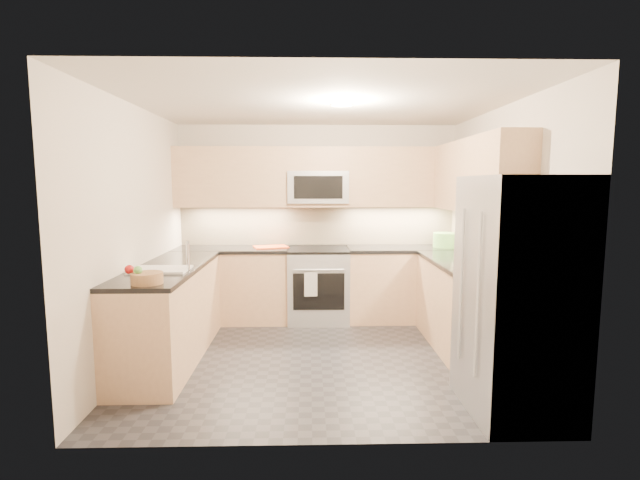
{
  "coord_description": "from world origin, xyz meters",
  "views": [
    {
      "loc": [
        -0.12,
        -4.52,
        1.74
      ],
      "look_at": [
        0.0,
        0.35,
        1.15
      ],
      "focal_mm": 26.0,
      "sensor_mm": 36.0,
      "label": 1
    }
  ],
  "objects": [
    {
      "name": "backsplash_right",
      "position": [
        1.8,
        0.45,
        1.2
      ],
      "size": [
        0.01,
        2.3,
        0.51
      ],
      "primitive_type": "cube",
      "color": "#C8B490",
      "rests_on": "wall_right"
    },
    {
      "name": "dish_towel_check",
      "position": [
        -0.1,
        0.91,
        0.55
      ],
      "size": [
        0.16,
        0.02,
        0.29
      ],
      "primitive_type": "cube",
      "rotation": [
        0.0,
        0.0,
        0.08
      ],
      "color": "silver",
      "rests_on": "oven_handle"
    },
    {
      "name": "faucet",
      "position": [
        -1.24,
        -0.25,
        1.08
      ],
      "size": [
        0.03,
        0.03,
        0.28
      ],
      "primitive_type": "cylinder",
      "color": "silver",
      "rests_on": "countertop_peninsula"
    },
    {
      "name": "fruit_basket",
      "position": [
        -1.42,
        -0.82,
        0.99
      ],
      "size": [
        0.33,
        0.33,
        0.09
      ],
      "primitive_type": "cylinder",
      "rotation": [
        0.0,
        0.0,
        -0.41
      ],
      "color": "#9D7249",
      "rests_on": "countertop_peninsula"
    },
    {
      "name": "oven_door_glass",
      "position": [
        0.0,
        0.95,
        0.45
      ],
      "size": [
        0.62,
        0.02,
        0.45
      ],
      "primitive_type": "cube",
      "color": "black",
      "rests_on": "gas_range"
    },
    {
      "name": "countertop_back_left",
      "position": [
        -1.09,
        1.3,
        0.92
      ],
      "size": [
        1.42,
        0.63,
        0.04
      ],
      "primitive_type": "cube",
      "color": "black",
      "rests_on": "base_cab_back_left"
    },
    {
      "name": "wall_front",
      "position": [
        0.0,
        -1.6,
        1.25
      ],
      "size": [
        3.6,
        0.02,
        2.5
      ],
      "primitive_type": "cube",
      "color": "beige",
      "rests_on": "floor"
    },
    {
      "name": "wall_back",
      "position": [
        0.0,
        1.6,
        1.25
      ],
      "size": [
        3.6,
        0.02,
        2.5
      ],
      "primitive_type": "cube",
      "color": "beige",
      "rests_on": "floor"
    },
    {
      "name": "fridge_handle_left",
      "position": [
        1.08,
        -1.33,
        0.95
      ],
      "size": [
        0.02,
        0.02,
        1.2
      ],
      "primitive_type": "cylinder",
      "color": "#B2B5BA",
      "rests_on": "refrigerator"
    },
    {
      "name": "wall_right",
      "position": [
        1.8,
        0.0,
        1.25
      ],
      "size": [
        0.02,
        3.2,
        2.5
      ],
      "primitive_type": "cube",
      "color": "beige",
      "rests_on": "floor"
    },
    {
      "name": "upper_cab_back",
      "position": [
        0.0,
        1.43,
        1.83
      ],
      "size": [
        3.6,
        0.35,
        0.75
      ],
      "primitive_type": "cube",
      "color": "tan",
      "rests_on": "wall_back"
    },
    {
      "name": "upper_cab_right",
      "position": [
        1.62,
        0.28,
        1.83
      ],
      "size": [
        0.35,
        1.95,
        0.75
      ],
      "primitive_type": "cube",
      "color": "tan",
      "rests_on": "wall_right"
    },
    {
      "name": "base_cab_back_left",
      "position": [
        -1.09,
        1.3,
        0.45
      ],
      "size": [
        1.42,
        0.6,
        0.9
      ],
      "primitive_type": "cube",
      "color": "tan",
      "rests_on": "floor"
    },
    {
      "name": "fruit_apple",
      "position": [
        -1.57,
        -0.81,
        1.05
      ],
      "size": [
        0.08,
        0.08,
        0.08
      ],
      "primitive_type": "sphere",
      "color": "#A61313",
      "rests_on": "fruit_basket"
    },
    {
      "name": "oven_handle",
      "position": [
        0.0,
        0.93,
        0.72
      ],
      "size": [
        0.6,
        0.02,
        0.02
      ],
      "primitive_type": "cylinder",
      "rotation": [
        0.0,
        1.57,
        0.0
      ],
      "color": "#B2B5BA",
      "rests_on": "gas_range"
    },
    {
      "name": "countertop_back_right",
      "position": [
        1.09,
        1.3,
        0.92
      ],
      "size": [
        1.42,
        0.63,
        0.04
      ],
      "primitive_type": "cube",
      "color": "black",
      "rests_on": "base_cab_back_right"
    },
    {
      "name": "countertop_right",
      "position": [
        1.5,
        0.15,
        0.92
      ],
      "size": [
        0.63,
        1.7,
        0.04
      ],
      "primitive_type": "cube",
      "color": "black",
      "rests_on": "base_cab_right"
    },
    {
      "name": "cutting_board",
      "position": [
        -0.6,
        1.33,
        0.95
      ],
      "size": [
        0.48,
        0.4,
        0.01
      ],
      "primitive_type": "cube",
      "rotation": [
        0.0,
        0.0,
        0.29
      ],
      "color": "#EE4A16",
      "rests_on": "countertop_back_left"
    },
    {
      "name": "base_cab_peninsula",
      "position": [
        -1.5,
        0.0,
        0.45
      ],
      "size": [
        0.6,
        2.0,
        0.9
      ],
      "primitive_type": "cube",
      "color": "tan",
      "rests_on": "floor"
    },
    {
      "name": "range_cooktop",
      "position": [
        0.0,
        1.28,
        0.92
      ],
      "size": [
        0.76,
        0.65,
        0.03
      ],
      "primitive_type": "cube",
      "color": "black",
      "rests_on": "gas_range"
    },
    {
      "name": "fruit_pear",
      "position": [
        -1.48,
        -0.85,
        1.05
      ],
      "size": [
        0.07,
        0.07,
        0.07
      ],
      "primitive_type": "sphere",
      "color": "#65B04B",
      "rests_on": "fruit_basket"
    },
    {
      "name": "gas_range",
      "position": [
        0.0,
        1.28,
        0.46
      ],
      "size": [
        0.76,
        0.65,
        0.91
      ],
      "primitive_type": "cube",
      "color": "#A7AAAF",
      "rests_on": "floor"
    },
    {
      "name": "backsplash_back",
      "position": [
        0.0,
        1.6,
        1.2
      ],
      "size": [
        3.6,
        0.01,
        0.51
      ],
      "primitive_type": "cube",
      "color": "#C8B490",
      "rests_on": "wall_back"
    },
    {
      "name": "refrigerator",
      "position": [
        1.45,
        -1.15,
        0.9
      ],
      "size": [
        0.7,
        0.9,
        1.8
      ],
      "primitive_type": "cube",
      "color": "#96979D",
      "rests_on": "floor"
    },
    {
      "name": "floor",
      "position": [
        0.0,
        0.0,
        0.0
      ],
      "size": [
        3.6,
        3.2,
        0.0
      ],
      "primitive_type": "cube",
      "color": "#25252A",
      "rests_on": "ground"
    },
    {
      "name": "sink_basin",
      "position": [
        -1.5,
        -0.25,
        0.88
      ],
      "size": [
        0.52,
        0.38,
        0.16
      ],
      "primitive_type": "cube",
      "color": "white",
      "rests_on": "base_cab_peninsula"
    },
    {
      "name": "ceiling",
      "position": [
        0.0,
        0.0,
        2.5
      ],
      "size": [
        3.6,
        3.2,
        0.02
      ],
      "primitive_type": "cube",
      "color": "beige",
      "rests_on": "wall_back"
    },
    {
      "name": "wall_left",
      "position": [
        -1.8,
        0.0,
        1.25
      ],
      "size": [
        0.02,
        3.2,
        2.5
      ],
      "primitive_type": "cube",
      "color": "beige",
      "rests_on": "floor"
    },
    {
      "name": "fridge_handle_right",
      "position": [
        1.08,
        -0.97,
        0.95
      ],
      "size": [
        0.02,
        0.02,
        1.2
      ],
      "primitive_type": "cylinder",
      "color": "#B2B5BA",
      "rests_on": "refrigerator"
    },
    {
      "name": "microwave",
      "position": [
        0.0,
        1.4,
        1.7
      ],
      "size": [
        0.76,
        0.4,
        0.4
      ],
      "primitive_type": "cube",
      "color": "#9A9BA1",
      "rests_on": "upper_cab_back"
    },
    {
      "name": "countertop_peninsula",
      "position": [
        -1.5,
        0.0,
        0.92
      ],
      "size": [
        0.63,
        2.0,
        0.04
      ],
      "primitive_type": "cube",
      "color": "black",
      "rests_on": "base_cab_peninsula"
    },
    {
      "name": "utensil_bowl",
      "position": [
        1.63,
        1.29,
        1.03
      ],
      "size": [
        0.42,
        0.42,
        0.18
      ],
      "primitive_type": "cylinder",
      "rotation": [
        0.0,
        0.0,
        -0.42
      ],
      "color": "#63AA49",
      "rests_on": "countertop_back_right"
    },
    {
      "name": "microwave_door",
      "position": [
        0.0,
        1.2,
        1.7
      ],
      "size": [
        0.6,
        0.01,
        0.28
      ],
      "primitive_type": "cube",
      "color": "black",
      "rests_on": "microwave"
    },
    {
      "name": "base_cab_right",
      "position": [
        1.5,
        0.15,
        0.45
      ],
      "size": [
        0.6,
        1.7,
        0.9
      ],
      "primitive_type": "cube",
      "color": "tan",
      "rests_on": "floor"
    },
    {
      "name": "base_cab_back_right",
      "position": [
        1.09,
        1.3,
        0.45
      ],
      "size": [
        1.42,
        0.6,
        0.9
      ],
      "primitive_type": "cube",
      "color": "tan",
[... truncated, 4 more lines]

